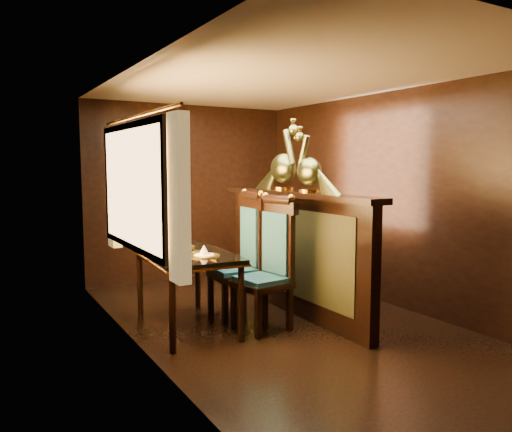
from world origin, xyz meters
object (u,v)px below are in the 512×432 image
object	(u,v)px
dining_table	(186,259)
peacock_right	(283,155)
chair_left	(272,258)
chair_right	(245,251)
peacock_left	(309,159)

from	to	relation	value
dining_table	peacock_right	bearing A→B (deg)	10.29
dining_table	chair_left	world-z (taller)	chair_left
chair_left	chair_right	world-z (taller)	chair_right
peacock_right	chair_left	bearing A→B (deg)	-132.25
peacock_right	chair_right	bearing A→B (deg)	-173.15
chair_right	peacock_left	world-z (taller)	peacock_left
dining_table	chair_right	world-z (taller)	chair_right
chair_left	peacock_right	world-z (taller)	peacock_right
chair_left	dining_table	bearing A→B (deg)	145.59
dining_table	peacock_right	xyz separation A→B (m)	(1.26, 0.15, 1.05)
chair_left	chair_right	size ratio (longest dim) A/B	0.99
dining_table	chair_right	size ratio (longest dim) A/B	0.99
chair_left	peacock_right	size ratio (longest dim) A/B	1.72
dining_table	peacock_right	size ratio (longest dim) A/B	1.73
chair_left	peacock_left	distance (m)	1.11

